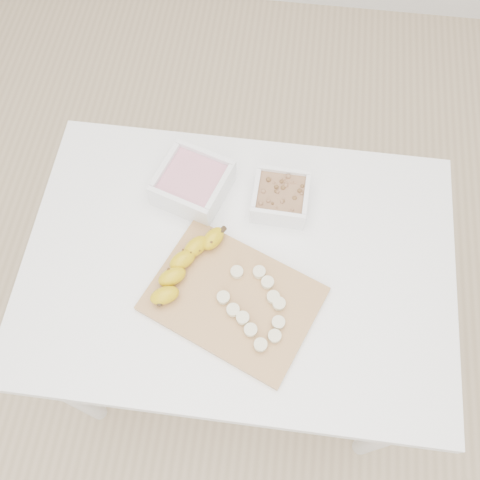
# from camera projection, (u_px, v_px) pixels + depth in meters

# --- Properties ---
(ground) EXTENTS (3.50, 3.50, 0.00)m
(ground) POSITION_uv_depth(u_px,v_px,m) (239.00, 345.00, 1.92)
(ground) COLOR #C6AD89
(ground) RESTS_ON ground
(table) EXTENTS (1.00, 0.70, 0.75)m
(table) POSITION_uv_depth(u_px,v_px,m) (238.00, 278.00, 1.32)
(table) COLOR white
(table) RESTS_ON ground
(bowl_yogurt) EXTENTS (0.20, 0.20, 0.07)m
(bowl_yogurt) POSITION_uv_depth(u_px,v_px,m) (193.00, 183.00, 1.29)
(bowl_yogurt) COLOR white
(bowl_yogurt) RESTS_ON table
(bowl_granola) EXTENTS (0.13, 0.13, 0.06)m
(bowl_granola) POSITION_uv_depth(u_px,v_px,m) (280.00, 197.00, 1.28)
(bowl_granola) COLOR white
(bowl_granola) RESTS_ON table
(cutting_board) EXTENTS (0.43, 0.37, 0.01)m
(cutting_board) POSITION_uv_depth(u_px,v_px,m) (233.00, 299.00, 1.19)
(cutting_board) COLOR #AC7C49
(cutting_board) RESTS_ON table
(banana) EXTENTS (0.19, 0.21, 0.04)m
(banana) POSITION_uv_depth(u_px,v_px,m) (185.00, 266.00, 1.20)
(banana) COLOR #C09F0B
(banana) RESTS_ON cutting_board
(banana_slices) EXTENTS (0.15, 0.19, 0.02)m
(banana_slices) POSITION_uv_depth(u_px,v_px,m) (256.00, 307.00, 1.17)
(banana_slices) COLOR beige
(banana_slices) RESTS_ON cutting_board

